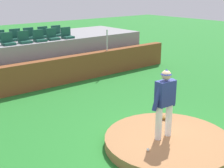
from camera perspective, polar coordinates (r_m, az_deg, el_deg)
ground_plane at (r=8.38m, az=10.26°, el=-11.24°), size 60.00×60.00×0.00m
pitchers_mound at (r=8.32m, az=10.31°, el=-10.47°), size 3.32×3.32×0.25m
pitcher at (r=7.84m, az=9.77°, el=-2.70°), size 0.79×0.30×1.83m
baseball at (r=7.55m, az=6.66°, el=-11.98°), size 0.07×0.07×0.07m
fielding_glove at (r=9.31m, az=9.88°, el=-6.11°), size 0.32×0.23×0.11m
brick_barrier at (r=13.10m, az=-12.00°, el=1.91°), size 13.63×0.40×1.15m
fence_post_right at (r=14.58m, az=-0.93°, el=8.12°), size 0.06×0.06×0.98m
bleacher_platform at (r=15.13m, az=-16.28°, el=4.80°), size 11.95×3.43×1.74m
stadium_chair_1 at (r=13.48m, az=-18.73°, el=7.55°), size 0.48×0.44×0.50m
stadium_chair_2 at (r=13.73m, az=-15.91°, el=7.97°), size 0.48×0.44×0.50m
stadium_chair_3 at (r=14.00m, az=-13.31°, el=8.34°), size 0.48×0.44×0.50m
stadium_chair_4 at (r=14.35m, az=-10.96°, el=8.69°), size 0.48×0.44×0.50m
stadium_chair_5 at (r=14.67m, az=-8.33°, el=9.00°), size 0.48×0.44×0.50m
stadium_chair_7 at (r=14.32m, az=-19.98°, el=7.95°), size 0.48×0.44×0.50m
stadium_chair_8 at (r=14.58m, az=-17.34°, el=8.36°), size 0.48×0.44×0.50m
stadium_chair_9 at (r=14.84m, az=-15.01°, el=8.70°), size 0.48×0.44×0.50m
stadium_chair_10 at (r=15.11m, az=-12.52°, el=9.02°), size 0.48×0.44×0.50m
stadium_chair_11 at (r=15.45m, az=-10.14°, el=9.34°), size 0.48×0.44×0.50m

